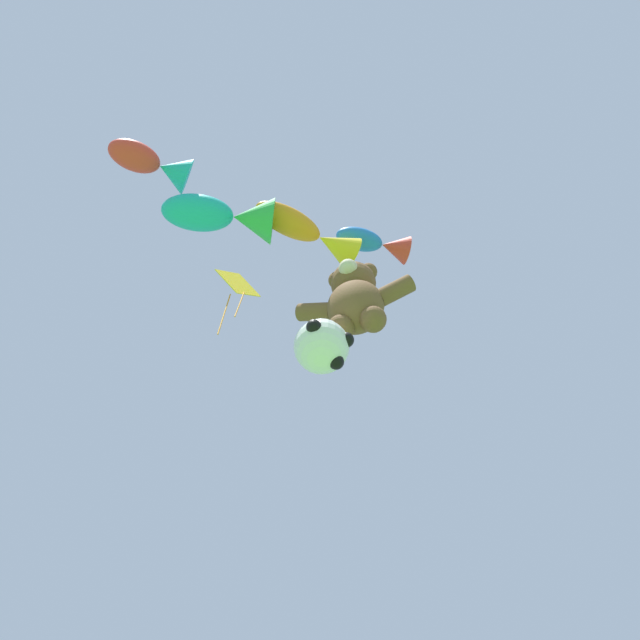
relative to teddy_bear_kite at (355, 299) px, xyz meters
name	(u,v)px	position (x,y,z in m)	size (l,w,h in m)	color
teddy_bear_kite	(355,299)	(0.00, 0.00, 0.00)	(2.48, 1.09, 2.51)	brown
soccer_ball_kite	(322,346)	(-0.63, -0.21, -1.85)	(1.10, 1.09, 1.01)	white
fish_kite_cobalt	(377,243)	(0.62, 0.15, 2.74)	(1.80, 1.42, 0.69)	blue
fish_kite_tangerine	(312,234)	(-0.66, -0.80, 2.03)	(2.22, 2.23, 0.80)	orange
fish_kite_teal	(225,216)	(-2.27, -1.88, 1.64)	(2.54, 1.79, 1.01)	#19ADB2
fish_kite_crimson	(154,164)	(-3.58, -3.15, 2.63)	(1.87, 1.73, 0.84)	red
diamond_kite	(237,287)	(-3.12, 0.61, 3.52)	(0.88, 1.09, 3.31)	yellow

